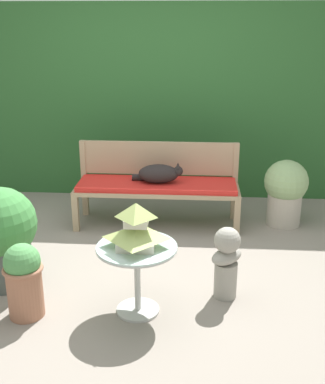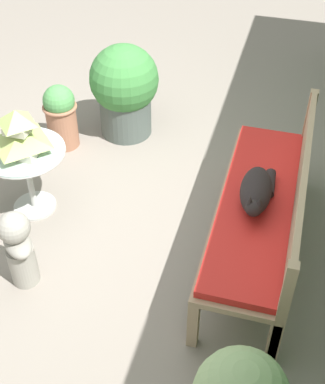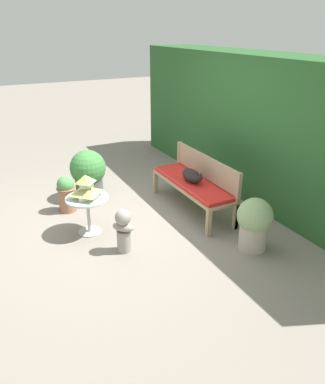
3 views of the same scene
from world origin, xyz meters
name	(u,v)px [view 1 (image 1 of 3)]	position (x,y,z in m)	size (l,w,h in m)	color
ground	(135,271)	(0.00, 0.00, 0.00)	(30.00, 30.00, 0.00)	gray
foliage_hedge_back	(157,98)	(0.00, 2.40, 1.10)	(6.40, 0.98, 2.20)	#285628
garden_bench	(157,188)	(0.11, 1.02, 0.40)	(1.66, 0.50, 0.46)	tan
bench_backrest	(159,163)	(0.11, 1.25, 0.60)	(1.66, 0.06, 0.82)	tan
cat	(159,174)	(0.13, 1.00, 0.56)	(0.52, 0.22, 0.21)	black
patio_table	(137,261)	(0.10, -0.59, 0.41)	(0.57, 0.57, 0.52)	#B7B7B2
pagoda_birdhouse	(136,228)	(0.10, -0.59, 0.66)	(0.35, 0.35, 0.32)	beige
garden_bust	(226,260)	(0.74, -0.34, 0.31)	(0.31, 0.31, 0.57)	gray
potted_plant_table_far	(24,279)	(-0.69, -0.69, 0.29)	(0.28, 0.28, 0.55)	#9E664C
potted_plant_table_near	(285,190)	(1.42, 1.12, 0.37)	(0.44, 0.44, 0.68)	#ADA393
potted_plant_bench_right	(1,234)	(-1.01, -0.24, 0.42)	(0.57, 0.57, 0.80)	#4C5651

